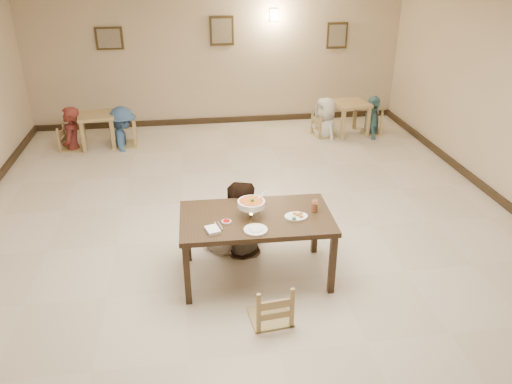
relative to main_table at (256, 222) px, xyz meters
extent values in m
plane|color=beige|center=(0.04, 0.92, -0.73)|extent=(10.00, 10.00, 0.00)
plane|color=silver|center=(0.04, 0.92, 2.27)|extent=(10.00, 10.00, 0.00)
plane|color=#C7B192|center=(0.04, 5.92, 0.77)|extent=(10.00, 0.00, 10.00)
cube|color=black|center=(0.04, 5.89, -0.67)|extent=(8.00, 0.06, 0.12)
cube|color=#352814|center=(-2.16, 5.88, 1.17)|extent=(0.55, 0.03, 0.45)
cube|color=gray|center=(-2.16, 5.87, 1.17)|extent=(0.45, 0.01, 0.37)
cube|color=#352814|center=(0.14, 5.88, 1.27)|extent=(0.50, 0.03, 0.60)
cube|color=gray|center=(0.14, 5.87, 1.27)|extent=(0.41, 0.01, 0.49)
cube|color=#352814|center=(2.64, 5.88, 1.12)|extent=(0.45, 0.03, 0.55)
cube|color=gray|center=(2.64, 5.87, 1.12)|extent=(0.37, 0.01, 0.45)
cube|color=#FFD88C|center=(1.24, 5.88, 1.57)|extent=(0.16, 0.05, 0.22)
cube|color=#352415|center=(0.00, 0.00, 0.05)|extent=(1.76, 1.02, 0.06)
cube|color=#352415|center=(-0.82, -0.41, -0.35)|extent=(0.07, 0.07, 0.75)
cube|color=#352415|center=(0.80, -0.45, -0.35)|extent=(0.07, 0.07, 0.75)
cube|color=#352415|center=(-0.80, 0.45, -0.35)|extent=(0.07, 0.07, 0.75)
cube|color=#352415|center=(0.82, 0.41, -0.35)|extent=(0.07, 0.07, 0.75)
cube|color=tan|center=(-0.14, 0.73, -0.28)|extent=(0.46, 0.46, 0.05)
cube|color=tan|center=(0.03, -0.78, -0.31)|extent=(0.43, 0.43, 0.05)
imported|color=gray|center=(-0.15, 0.66, 0.21)|extent=(0.92, 0.72, 1.87)
torus|color=silver|center=(-0.06, 0.00, 0.21)|extent=(0.24, 0.24, 0.01)
cylinder|color=silver|center=(-0.06, 0.00, 0.10)|extent=(0.06, 0.06, 0.04)
cone|color=#FFA526|center=(-0.06, 0.00, 0.15)|extent=(0.04, 0.04, 0.05)
cylinder|color=white|center=(-0.06, 0.00, 0.25)|extent=(0.31, 0.31, 0.07)
cylinder|color=#BA5019|center=(-0.06, 0.00, 0.28)|extent=(0.27, 0.27, 0.02)
sphere|color=#2D7223|center=(-0.05, -0.01, 0.30)|extent=(0.04, 0.04, 0.04)
cylinder|color=silver|center=(0.06, 0.06, 0.31)|extent=(0.14, 0.09, 0.10)
cylinder|color=silver|center=(0.04, 0.06, 0.15)|extent=(0.01, 0.01, 0.14)
cylinder|color=silver|center=(-0.15, 0.06, 0.15)|extent=(0.01, 0.01, 0.14)
cylinder|color=silver|center=(-0.06, -0.11, 0.15)|extent=(0.01, 0.01, 0.14)
cylinder|color=white|center=(-0.03, 0.29, 0.09)|extent=(0.29, 0.29, 0.02)
ellipsoid|color=white|center=(-0.03, 0.29, 0.10)|extent=(0.19, 0.16, 0.07)
cylinder|color=white|center=(-0.05, -0.32, 0.09)|extent=(0.26, 0.26, 0.02)
ellipsoid|color=white|center=(-0.05, -0.32, 0.10)|extent=(0.17, 0.14, 0.06)
cylinder|color=white|center=(0.44, -0.10, 0.09)|extent=(0.27, 0.27, 0.02)
sphere|color=#2D7223|center=(0.40, -0.17, 0.12)|extent=(0.05, 0.05, 0.05)
cylinder|color=white|center=(-0.35, -0.09, 0.09)|extent=(0.11, 0.11, 0.02)
cylinder|color=#960006|center=(-0.35, -0.09, 0.10)|extent=(0.08, 0.08, 0.01)
cube|color=white|center=(-0.51, -0.26, 0.10)|extent=(0.18, 0.21, 0.03)
cube|color=silver|center=(-0.46, -0.17, 0.09)|extent=(0.06, 0.19, 0.01)
cube|color=silver|center=(-0.43, -0.17, 0.09)|extent=(0.06, 0.19, 0.01)
cylinder|color=white|center=(0.68, 0.02, 0.15)|extent=(0.07, 0.07, 0.14)
cylinder|color=#CC5E1C|center=(0.68, 0.02, 0.14)|extent=(0.06, 0.06, 0.11)
cube|color=tan|center=(-2.45, 4.75, -0.09)|extent=(0.77, 0.77, 0.06)
cube|color=tan|center=(-2.68, 4.43, -0.43)|extent=(0.07, 0.07, 0.61)
cube|color=tan|center=(-2.14, 4.53, -0.43)|extent=(0.07, 0.07, 0.61)
cube|color=tan|center=(-2.77, 4.97, -0.43)|extent=(0.07, 0.07, 0.61)
cube|color=tan|center=(-2.23, 5.07, -0.43)|extent=(0.07, 0.07, 0.61)
cube|color=tan|center=(2.67, 4.73, -0.07)|extent=(0.80, 0.80, 0.06)
cube|color=tan|center=(2.43, 4.40, -0.41)|extent=(0.07, 0.07, 0.63)
cube|color=tan|center=(3.00, 4.50, -0.41)|extent=(0.07, 0.07, 0.63)
cube|color=tan|center=(2.34, 4.97, -0.41)|extent=(0.07, 0.07, 0.63)
cube|color=tan|center=(2.90, 5.06, -0.41)|extent=(0.07, 0.07, 0.63)
cube|color=tan|center=(-2.94, 4.68, -0.32)|extent=(0.42, 0.42, 0.05)
cube|color=tan|center=(-1.97, 4.75, -0.24)|extent=(0.50, 0.50, 0.05)
cube|color=tan|center=(2.15, 4.75, -0.29)|extent=(0.45, 0.45, 0.05)
cube|color=tan|center=(3.18, 4.75, -0.31)|extent=(0.44, 0.44, 0.05)
imported|color=maroon|center=(-2.94, 4.68, 0.12)|extent=(0.44, 0.64, 1.69)
imported|color=#3B6092|center=(-1.97, 4.75, 0.05)|extent=(0.75, 1.10, 1.56)
imported|color=silver|center=(2.15, 4.75, 0.07)|extent=(0.70, 0.89, 1.61)
imported|color=teal|center=(3.18, 4.75, 0.07)|extent=(0.59, 1.00, 1.60)
camera|label=1|loc=(-0.72, -4.92, 2.83)|focal=35.00mm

